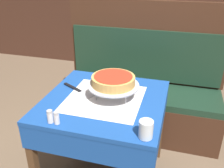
{
  "coord_description": "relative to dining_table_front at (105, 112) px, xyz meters",
  "views": [
    {
      "loc": [
        0.46,
        -1.41,
        1.57
      ],
      "look_at": [
        0.06,
        -0.0,
        0.85
      ],
      "focal_mm": 40.0,
      "sensor_mm": 36.0,
      "label": 1
    }
  ],
  "objects": [
    {
      "name": "booth_bench",
      "position": [
        0.13,
        0.77,
        -0.27
      ],
      "size": [
        1.54,
        0.52,
        1.26
      ],
      "color": "#3D2316",
      "rests_on": "ground_plane"
    },
    {
      "name": "pepper_shaker",
      "position": [
        -0.17,
        -0.36,
        0.15
      ],
      "size": [
        0.03,
        0.03,
        0.08
      ],
      "color": "silver",
      "rests_on": "dining_table_front"
    },
    {
      "name": "pizza_server",
      "position": [
        -0.21,
        0.05,
        0.12
      ],
      "size": [
        0.3,
        0.19,
        0.01
      ],
      "color": "#BCBCC1",
      "rests_on": "dining_table_front"
    },
    {
      "name": "deep_dish_pizza",
      "position": [
        0.06,
        0.03,
        0.24
      ],
      "size": [
        0.29,
        0.29,
        0.06
      ],
      "color": "tan",
      "rests_on": "pizza_pan_stand"
    },
    {
      "name": "condiment_caddy",
      "position": [
        0.18,
        1.76,
        0.15
      ],
      "size": [
        0.14,
        0.14,
        0.15
      ],
      "color": "black",
      "rests_on": "dining_table_rear"
    },
    {
      "name": "water_glass_near",
      "position": [
        0.34,
        -0.34,
        0.16
      ],
      "size": [
        0.08,
        0.08,
        0.1
      ],
      "color": "silver",
      "rests_on": "dining_table_front"
    },
    {
      "name": "dining_table_front",
      "position": [
        0.0,
        0.0,
        0.0
      ],
      "size": [
        0.81,
        0.81,
        0.73
      ],
      "color": "#194799",
      "rests_on": "ground_plane"
    },
    {
      "name": "salt_shaker",
      "position": [
        -0.21,
        -0.36,
        0.15
      ],
      "size": [
        0.03,
        0.03,
        0.08
      ],
      "color": "silver",
      "rests_on": "dining_table_front"
    },
    {
      "name": "dining_table_rear",
      "position": [
        0.16,
        1.82,
        0.02
      ],
      "size": [
        0.71,
        0.71,
        0.74
      ],
      "color": "red",
      "rests_on": "ground_plane"
    },
    {
      "name": "pizza_pan_stand",
      "position": [
        0.06,
        0.03,
        0.2
      ],
      "size": [
        0.35,
        0.35,
        0.1
      ],
      "color": "#ADADB2",
      "rests_on": "dining_table_front"
    }
  ]
}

